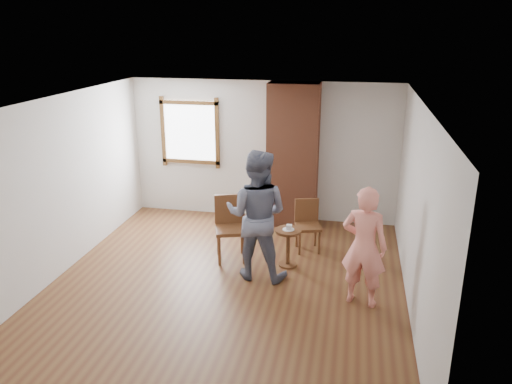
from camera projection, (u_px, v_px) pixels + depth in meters
ground at (227, 284)px, 7.17m from camera, size 5.50×5.50×0.00m
room_shell at (231, 151)px, 7.17m from camera, size 5.04×5.52×2.62m
brick_chimney at (293, 156)px, 8.97m from camera, size 0.90×0.50×2.60m
stoneware_crock at (261, 212)px, 9.33m from camera, size 0.40×0.40×0.43m
dark_pot at (232, 217)px, 9.48m from camera, size 0.14×0.14×0.13m
dining_chair_left at (230, 224)px, 7.83m from camera, size 0.60×0.60×1.01m
dining_chair_right at (307, 222)px, 8.16m from camera, size 0.49×0.49×0.84m
side_table at (288, 242)px, 7.60m from camera, size 0.40×0.40×0.60m
cake_plate at (288, 229)px, 7.53m from camera, size 0.18×0.18×0.01m
cake_slice at (289, 227)px, 7.52m from camera, size 0.08×0.07×0.06m
man at (257, 215)px, 7.12m from camera, size 0.99×0.80×1.91m
person_pink at (364, 247)px, 6.44m from camera, size 0.67×0.52×1.63m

